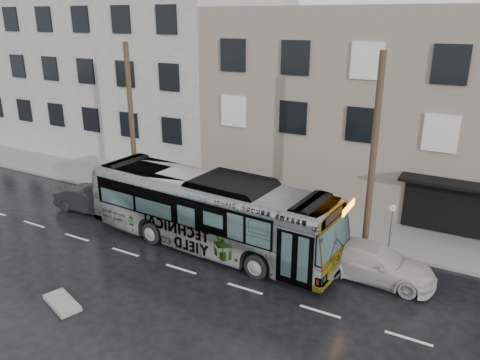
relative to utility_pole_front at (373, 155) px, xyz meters
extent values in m
plane|color=black|center=(-6.50, -3.30, -4.65)|extent=(120.00, 120.00, 0.00)
cube|color=gray|center=(-6.50, 1.60, -4.58)|extent=(90.00, 3.60, 0.15)
cube|color=gray|center=(-1.50, 9.40, 0.85)|extent=(20.00, 12.00, 11.00)
cube|color=#BBB8B1|center=(-24.50, 10.90, 3.35)|extent=(26.00, 15.00, 16.00)
cylinder|color=#4F3B27|center=(0.00, 0.00, 0.00)|extent=(0.30, 0.30, 9.00)
cylinder|color=#4F3B27|center=(-14.00, 0.00, 0.00)|extent=(0.30, 0.30, 9.00)
cylinder|color=slate|center=(1.10, 0.00, -3.30)|extent=(0.06, 0.06, 2.40)
imported|color=#B2B2B2|center=(-6.59, -3.29, -2.85)|extent=(13.09, 3.87, 3.60)
imported|color=beige|center=(0.97, -2.41, -3.91)|extent=(5.10, 2.13, 1.47)
imported|color=black|center=(-14.73, -3.03, -3.95)|extent=(4.35, 1.75, 1.41)
cube|color=gray|center=(-8.87, -10.21, -4.56)|extent=(1.96, 1.33, 0.18)
camera|label=1|loc=(4.56, -20.26, 5.76)|focal=35.00mm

